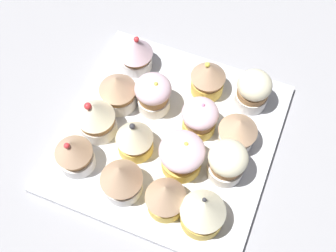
{
  "coord_description": "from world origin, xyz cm",
  "views": [
    {
      "loc": [
        12.06,
        -30.1,
        63.95
      ],
      "look_at": [
        0.0,
        0.0,
        4.2
      ],
      "focal_mm": 47.99,
      "sensor_mm": 36.0,
      "label": 1
    }
  ],
  "objects": [
    {
      "name": "cupcake_4",
      "position": [
        -10.52,
        -3.08,
        5.04
      ],
      "size": [
        5.93,
        5.93,
        7.96
      ],
      "color": "white",
      "rests_on": "baking_tray"
    },
    {
      "name": "cupcake_11",
      "position": [
        10.13,
        2.81,
        4.66
      ],
      "size": [
        5.91,
        5.91,
        6.59
      ],
      "color": "white",
      "rests_on": "baking_tray"
    },
    {
      "name": "cupcake_2",
      "position": [
        3.99,
        -10.82,
        5.12
      ],
      "size": [
        5.84,
        5.84,
        7.46
      ],
      "color": "#EFC651",
      "rests_on": "baking_tray"
    },
    {
      "name": "cupcake_8",
      "position": [
        -9.53,
        2.64,
        4.84
      ],
      "size": [
        5.92,
        5.92,
        7.06
      ],
      "color": "white",
      "rests_on": "baking_tray"
    },
    {
      "name": "cupcake_12",
      "position": [
        -9.98,
        10.46,
        4.88
      ],
      "size": [
        5.8,
        5.8,
        7.32
      ],
      "color": "white",
      "rests_on": "baking_tray"
    },
    {
      "name": "cupcake_3",
      "position": [
        9.48,
        -10.92,
        5.04
      ],
      "size": [
        6.32,
        6.32,
        7.71
      ],
      "color": "#EFC651",
      "rests_on": "baking_tray"
    },
    {
      "name": "baking_tray",
      "position": [
        0.0,
        0.0,
        0.6
      ],
      "size": [
        32.62,
        32.62,
        1.2
      ],
      "color": "silver",
      "rests_on": "ground_plane"
    },
    {
      "name": "cupcake_5",
      "position": [
        -3.77,
        -3.98,
        4.89
      ],
      "size": [
        5.64,
        5.64,
        7.52
      ],
      "color": "#EFC651",
      "rests_on": "baking_tray"
    },
    {
      "name": "cupcake_9",
      "position": [
        -4.12,
        4.08,
        4.85
      ],
      "size": [
        5.73,
        5.73,
        7.17
      ],
      "color": "white",
      "rests_on": "baking_tray"
    },
    {
      "name": "cupcake_7",
      "position": [
        10.21,
        -2.63,
        4.91
      ],
      "size": [
        5.77,
        5.77,
        7.18
      ],
      "color": "white",
      "rests_on": "baking_tray"
    },
    {
      "name": "cupcake_0",
      "position": [
        -10.94,
        -9.53,
        4.71
      ],
      "size": [
        5.58,
        5.58,
        7.18
      ],
      "color": "white",
      "rests_on": "baking_tray"
    },
    {
      "name": "cupcake_13",
      "position": [
        2.78,
        10.27,
        4.83
      ],
      "size": [
        5.63,
        5.63,
        7.34
      ],
      "color": "#EFC651",
      "rests_on": "baking_tray"
    },
    {
      "name": "ground_plane",
      "position": [
        0.0,
        0.0,
        -1.5
      ],
      "size": [
        180.0,
        180.0,
        3.0
      ],
      "primitive_type": "cube",
      "color": "#9E9EA3"
    },
    {
      "name": "cupcake_6",
      "position": [
        3.78,
        -4.09,
        4.87
      ],
      "size": [
        6.72,
        6.72,
        7.17
      ],
      "color": "#EFC651",
      "rests_on": "baking_tray"
    },
    {
      "name": "cupcake_10",
      "position": [
        3.99,
        3.04,
        4.44
      ],
      "size": [
        5.63,
        5.63,
        6.45
      ],
      "color": "#EFC651",
      "rests_on": "baking_tray"
    },
    {
      "name": "cupcake_1",
      "position": [
        -2.76,
        -10.75,
        5.23
      ],
      "size": [
        6.13,
        6.13,
        7.7
      ],
      "color": "white",
      "rests_on": "baking_tray"
    },
    {
      "name": "cupcake_14",
      "position": [
        10.17,
        10.61,
        4.81
      ],
      "size": [
        5.43,
        5.43,
        7.12
      ],
      "color": "white",
      "rests_on": "baking_tray"
    }
  ]
}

